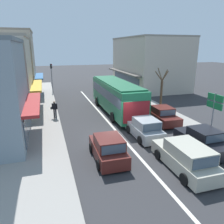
{
  "coord_description": "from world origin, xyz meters",
  "views": [
    {
      "loc": [
        -5.21,
        -15.13,
        6.56
      ],
      "look_at": [
        0.09,
        2.09,
        1.2
      ],
      "focal_mm": 35.0,
      "sensor_mm": 36.0,
      "label": 1
    }
  ],
  "objects_px": {
    "wagon_behind_bus_near": "(186,157)",
    "pedestrian_with_handbag_near": "(55,108)",
    "traffic_light_downstreet": "(51,73)",
    "street_tree_right": "(161,92)",
    "city_bus": "(116,95)",
    "parked_sedan_kerb_rear": "(119,91)",
    "parked_sedan_kerb_second": "(162,115)",
    "directional_road_sign": "(214,106)",
    "hatchback_adjacent_lane_lead": "(145,129)",
    "hatchback_adjacent_lane_trail": "(108,149)",
    "parked_hatchback_kerb_third": "(134,100)",
    "parked_sedan_kerb_front": "(203,140)"
  },
  "relations": [
    {
      "from": "hatchback_adjacent_lane_trail",
      "to": "parked_hatchback_kerb_third",
      "type": "bearing_deg",
      "value": 60.31
    },
    {
      "from": "pedestrian_with_handbag_near",
      "to": "traffic_light_downstreet",
      "type": "bearing_deg",
      "value": 88.41
    },
    {
      "from": "city_bus",
      "to": "hatchback_adjacent_lane_trail",
      "type": "relative_size",
      "value": 2.92
    },
    {
      "from": "hatchback_adjacent_lane_lead",
      "to": "traffic_light_downstreet",
      "type": "xyz_separation_m",
      "value": [
        -5.81,
        20.42,
        2.15
      ]
    },
    {
      "from": "traffic_light_downstreet",
      "to": "directional_road_sign",
      "type": "distance_m",
      "value": 24.66
    },
    {
      "from": "parked_sedan_kerb_second",
      "to": "street_tree_right",
      "type": "distance_m",
      "value": 3.38
    },
    {
      "from": "wagon_behind_bus_near",
      "to": "traffic_light_downstreet",
      "type": "relative_size",
      "value": 1.07
    },
    {
      "from": "hatchback_adjacent_lane_trail",
      "to": "parked_hatchback_kerb_third",
      "type": "xyz_separation_m",
      "value": [
        6.37,
        11.17,
        0.0
      ]
    },
    {
      "from": "parked_sedan_kerb_second",
      "to": "directional_road_sign",
      "type": "relative_size",
      "value": 1.18
    },
    {
      "from": "street_tree_right",
      "to": "parked_sedan_kerb_rear",
      "type": "bearing_deg",
      "value": 98.73
    },
    {
      "from": "city_bus",
      "to": "parked_sedan_kerb_rear",
      "type": "distance_m",
      "value": 8.27
    },
    {
      "from": "parked_hatchback_kerb_third",
      "to": "pedestrian_with_handbag_near",
      "type": "xyz_separation_m",
      "value": [
        -9.02,
        -2.24,
        0.36
      ]
    },
    {
      "from": "parked_hatchback_kerb_third",
      "to": "traffic_light_downstreet",
      "type": "height_order",
      "value": "traffic_light_downstreet"
    },
    {
      "from": "wagon_behind_bus_near",
      "to": "parked_sedan_kerb_front",
      "type": "relative_size",
      "value": 1.07
    },
    {
      "from": "wagon_behind_bus_near",
      "to": "street_tree_right",
      "type": "distance_m",
      "value": 11.12
    },
    {
      "from": "street_tree_right",
      "to": "pedestrian_with_handbag_near",
      "type": "relative_size",
      "value": 2.79
    },
    {
      "from": "traffic_light_downstreet",
      "to": "street_tree_right",
      "type": "relative_size",
      "value": 0.92
    },
    {
      "from": "parked_sedan_kerb_second",
      "to": "directional_road_sign",
      "type": "xyz_separation_m",
      "value": [
        1.09,
        -4.92,
        2.04
      ]
    },
    {
      "from": "directional_road_sign",
      "to": "pedestrian_with_handbag_near",
      "type": "xyz_separation_m",
      "value": [
        -10.29,
        8.68,
        -1.64
      ]
    },
    {
      "from": "parked_hatchback_kerb_third",
      "to": "pedestrian_with_handbag_near",
      "type": "height_order",
      "value": "pedestrian_with_handbag_near"
    },
    {
      "from": "parked_hatchback_kerb_third",
      "to": "street_tree_right",
      "type": "relative_size",
      "value": 0.81
    },
    {
      "from": "parked_sedan_kerb_second",
      "to": "parked_hatchback_kerb_third",
      "type": "relative_size",
      "value": 1.15
    },
    {
      "from": "hatchback_adjacent_lane_trail",
      "to": "wagon_behind_bus_near",
      "type": "relative_size",
      "value": 0.83
    },
    {
      "from": "wagon_behind_bus_near",
      "to": "parked_hatchback_kerb_third",
      "type": "relative_size",
      "value": 1.22
    },
    {
      "from": "wagon_behind_bus_near",
      "to": "parked_sedan_kerb_front",
      "type": "bearing_deg",
      "value": 34.62
    },
    {
      "from": "wagon_behind_bus_near",
      "to": "parked_sedan_kerb_rear",
      "type": "height_order",
      "value": "wagon_behind_bus_near"
    },
    {
      "from": "parked_sedan_kerb_front",
      "to": "traffic_light_downstreet",
      "type": "height_order",
      "value": "traffic_light_downstreet"
    },
    {
      "from": "hatchback_adjacent_lane_lead",
      "to": "parked_hatchback_kerb_third",
      "type": "relative_size",
      "value": 1.0
    },
    {
      "from": "parked_sedan_kerb_second",
      "to": "parked_sedan_kerb_front",
      "type": "bearing_deg",
      "value": -91.66
    },
    {
      "from": "hatchback_adjacent_lane_trail",
      "to": "parked_sedan_kerb_rear",
      "type": "relative_size",
      "value": 0.89
    },
    {
      "from": "wagon_behind_bus_near",
      "to": "parked_sedan_kerb_second",
      "type": "bearing_deg",
      "value": 69.65
    },
    {
      "from": "directional_road_sign",
      "to": "hatchback_adjacent_lane_trail",
      "type": "bearing_deg",
      "value": -178.13
    },
    {
      "from": "directional_road_sign",
      "to": "wagon_behind_bus_near",
      "type": "bearing_deg",
      "value": -146.23
    },
    {
      "from": "parked_sedan_kerb_front",
      "to": "parked_sedan_kerb_second",
      "type": "height_order",
      "value": "same"
    },
    {
      "from": "directional_road_sign",
      "to": "street_tree_right",
      "type": "xyz_separation_m",
      "value": [
        0.26,
        7.64,
        -0.55
      ]
    },
    {
      "from": "hatchback_adjacent_lane_lead",
      "to": "pedestrian_with_handbag_near",
      "type": "height_order",
      "value": "pedestrian_with_handbag_near"
    },
    {
      "from": "city_bus",
      "to": "pedestrian_with_handbag_near",
      "type": "xyz_separation_m",
      "value": [
        -6.22,
        -0.45,
        -0.81
      ]
    },
    {
      "from": "city_bus",
      "to": "traffic_light_downstreet",
      "type": "relative_size",
      "value": 2.59
    },
    {
      "from": "street_tree_right",
      "to": "city_bus",
      "type": "bearing_deg",
      "value": 160.96
    },
    {
      "from": "parked_sedan_kerb_rear",
      "to": "parked_sedan_kerb_second",
      "type": "bearing_deg",
      "value": -89.75
    },
    {
      "from": "wagon_behind_bus_near",
      "to": "pedestrian_with_handbag_near",
      "type": "xyz_separation_m",
      "value": [
        -6.42,
        11.27,
        0.32
      ]
    },
    {
      "from": "hatchback_adjacent_lane_lead",
      "to": "traffic_light_downstreet",
      "type": "height_order",
      "value": "traffic_light_downstreet"
    },
    {
      "from": "directional_road_sign",
      "to": "pedestrian_with_handbag_near",
      "type": "distance_m",
      "value": 13.56
    },
    {
      "from": "hatchback_adjacent_lane_lead",
      "to": "parked_sedan_kerb_second",
      "type": "height_order",
      "value": "hatchback_adjacent_lane_lead"
    },
    {
      "from": "city_bus",
      "to": "wagon_behind_bus_near",
      "type": "bearing_deg",
      "value": -89.03
    },
    {
      "from": "city_bus",
      "to": "wagon_behind_bus_near",
      "type": "distance_m",
      "value": 11.78
    },
    {
      "from": "wagon_behind_bus_near",
      "to": "parked_sedan_kerb_second",
      "type": "distance_m",
      "value": 8.01
    },
    {
      "from": "city_bus",
      "to": "street_tree_right",
      "type": "relative_size",
      "value": 2.39
    },
    {
      "from": "hatchback_adjacent_lane_trail",
      "to": "hatchback_adjacent_lane_lead",
      "type": "relative_size",
      "value": 1.01
    },
    {
      "from": "parked_hatchback_kerb_third",
      "to": "traffic_light_downstreet",
      "type": "distance_m",
      "value": 14.67
    }
  ]
}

